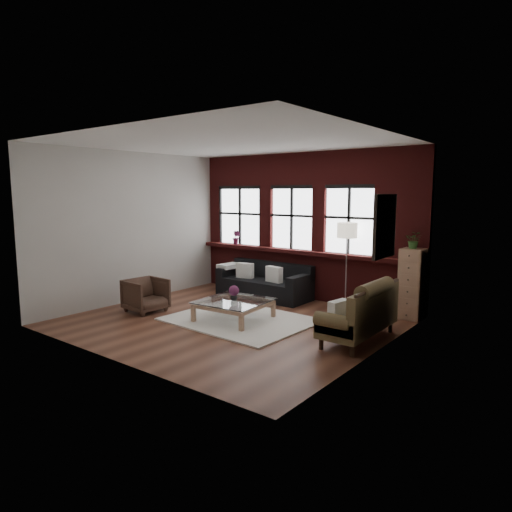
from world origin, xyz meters
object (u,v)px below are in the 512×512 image
Objects in this scene: dark_sofa at (264,280)px; vintage_settee at (358,313)px; floor_lamp at (346,262)px; drawer_chest at (412,284)px; vase at (234,296)px; armchair at (146,295)px; coffee_table at (234,311)px.

vintage_settee is at bearing -26.58° from dark_sofa.
floor_lamp is (-1.08, 1.72, 0.49)m from vintage_settee.
vintage_settee is 1.29× the size of drawer_chest.
armchair is at bearing -162.19° from vase.
dark_sofa is at bearing 110.50° from vase.
coffee_table is at bearing -69.50° from dark_sofa.
armchair is 5.12× the size of vase.
floor_lamp reaches higher than drawer_chest.
dark_sofa is 2.65m from armchair.
floor_lamp is at bearing 122.21° from vintage_settee.
drawer_chest is at bearing 39.89° from coffee_table.
vase is (0.69, -1.83, 0.07)m from dark_sofa.
drawer_chest is (2.53, 2.11, 0.47)m from coffee_table.
floor_lamp is (1.22, 2.06, 0.49)m from vase.
armchair is at bearing -138.83° from floor_lamp.
drawer_chest is at bearing 82.62° from vintage_settee.
vintage_settee is 2.09m from floor_lamp.
vase is at bearing -171.64° from vintage_settee.
armchair is 1.89m from coffee_table.
armchair is at bearing -114.69° from dark_sofa.
floor_lamp is (3.01, 2.63, 0.62)m from armchair.
vintage_settee is 2.34m from coffee_table.
floor_lamp is at bearing -177.46° from drawer_chest.
vintage_settee is at bearing -73.73° from armchair.
coffee_table is at bearing 63.43° from vase.
drawer_chest is 0.70× the size of floor_lamp.
vase is at bearing -140.11° from drawer_chest.
vase is at bearing -69.50° from dark_sofa.
dark_sofa is at bearing -173.27° from floor_lamp.
vintage_settee is 0.90× the size of floor_lamp.
vintage_settee reaches higher than armchair.
armchair is 1.89m from vase.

